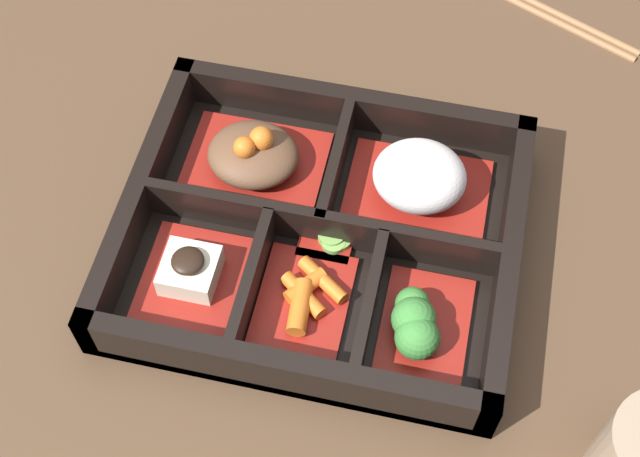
# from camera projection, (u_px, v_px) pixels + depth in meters

# --- Properties ---
(ground_plane) EXTENTS (3.00, 3.00, 0.00)m
(ground_plane) POSITION_uv_depth(u_px,v_px,m) (320.00, 246.00, 0.68)
(ground_plane) COLOR #4C3523
(bento_base) EXTENTS (0.29, 0.25, 0.01)m
(bento_base) POSITION_uv_depth(u_px,v_px,m) (320.00, 243.00, 0.67)
(bento_base) COLOR black
(bento_base) RESTS_ON ground_plane
(bento_rim) EXTENTS (0.29, 0.25, 0.05)m
(bento_rim) POSITION_uv_depth(u_px,v_px,m) (320.00, 233.00, 0.66)
(bento_rim) COLOR black
(bento_rim) RESTS_ON ground_plane
(bowl_stew) EXTENTS (0.11, 0.09, 0.05)m
(bowl_stew) POSITION_uv_depth(u_px,v_px,m) (254.00, 157.00, 0.69)
(bowl_stew) COLOR maroon
(bowl_stew) RESTS_ON bento_base
(bowl_rice) EXTENTS (0.11, 0.09, 0.05)m
(bowl_rice) POSITION_uv_depth(u_px,v_px,m) (419.00, 180.00, 0.67)
(bowl_rice) COLOR maroon
(bowl_rice) RESTS_ON bento_base
(bowl_tofu) EXTENTS (0.07, 0.08, 0.03)m
(bowl_tofu) POSITION_uv_depth(u_px,v_px,m) (191.00, 274.00, 0.64)
(bowl_tofu) COLOR maroon
(bowl_tofu) RESTS_ON bento_base
(bowl_carrots) EXTENTS (0.06, 0.08, 0.02)m
(bowl_carrots) POSITION_uv_depth(u_px,v_px,m) (309.00, 299.00, 0.63)
(bowl_carrots) COLOR maroon
(bowl_carrots) RESTS_ON bento_base
(bowl_greens) EXTENTS (0.06, 0.08, 0.04)m
(bowl_greens) POSITION_uv_depth(u_px,v_px,m) (418.00, 326.00, 0.61)
(bowl_greens) COLOR maroon
(bowl_greens) RESTS_ON bento_base
(bowl_pickles) EXTENTS (0.04, 0.04, 0.01)m
(bowl_pickles) POSITION_uv_depth(u_px,v_px,m) (330.00, 240.00, 0.66)
(bowl_pickles) COLOR maroon
(bowl_pickles) RESTS_ON bento_base
(chopsticks) EXTENTS (0.20, 0.10, 0.01)m
(chopsticks) POSITION_uv_depth(u_px,v_px,m) (533.00, 3.00, 0.81)
(chopsticks) COLOR brown
(chopsticks) RESTS_ON ground_plane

